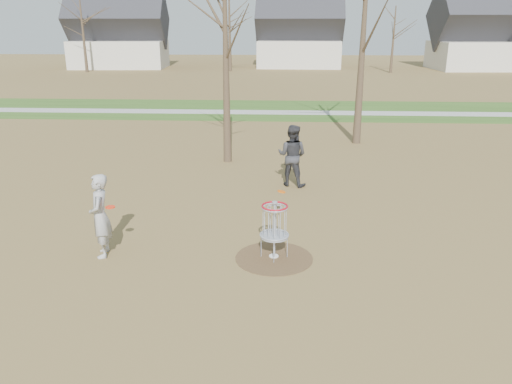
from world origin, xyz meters
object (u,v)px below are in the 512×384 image
(disc_golf_basket, at_px, (275,221))
(player_standing, at_px, (100,216))
(player_throwing, at_px, (292,155))
(disc_grounded, at_px, (274,256))

(disc_golf_basket, bearing_deg, player_standing, -179.29)
(disc_golf_basket, bearing_deg, player_throwing, 85.16)
(player_standing, distance_m, disc_golf_basket, 3.98)
(player_throwing, bearing_deg, disc_golf_basket, 104.97)
(player_standing, relative_size, disc_grounded, 8.92)
(player_throwing, relative_size, disc_grounded, 9.31)
(player_standing, xyz_separation_m, disc_grounded, (3.97, 0.12, -0.96))
(player_standing, bearing_deg, player_throwing, 128.32)
(player_standing, xyz_separation_m, disc_golf_basket, (3.98, 0.05, -0.07))
(player_throwing, distance_m, disc_golf_basket, 5.57)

